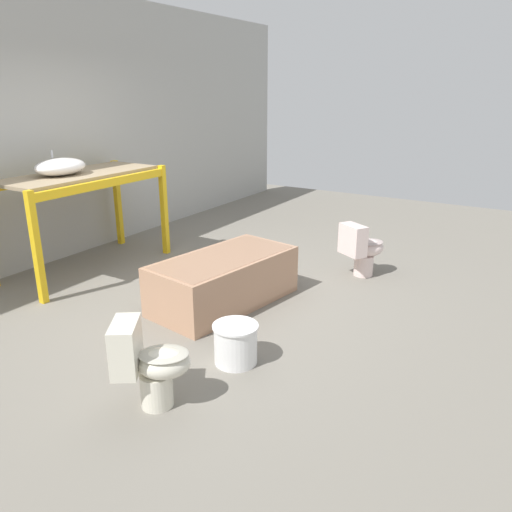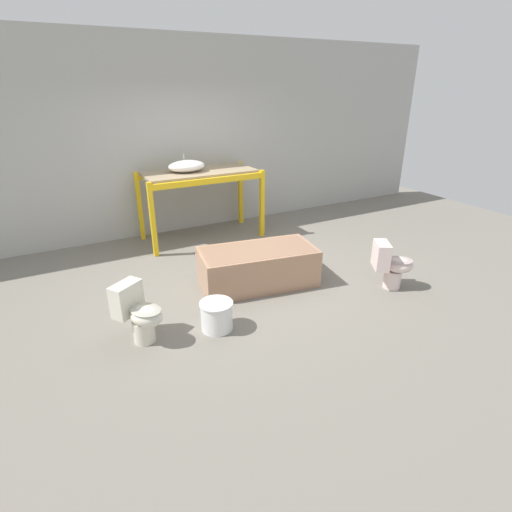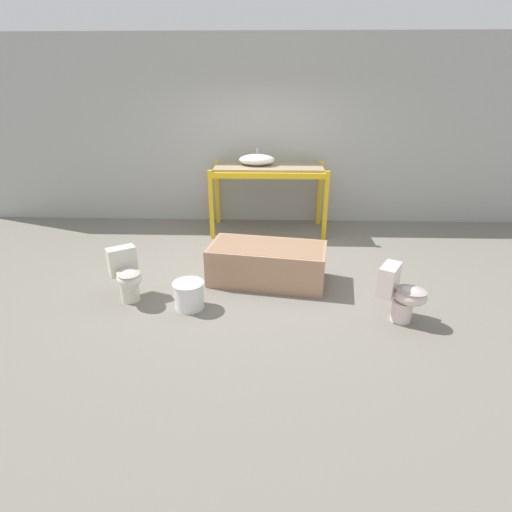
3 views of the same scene
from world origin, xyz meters
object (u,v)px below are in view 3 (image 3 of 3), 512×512
toilet_near (127,275)px  bucket_white (189,295)px  toilet_far (401,293)px  sink_basin (257,160)px  bathtub_main (267,261)px

toilet_near → bucket_white: 0.80m
toilet_far → sink_basin: bearing=60.3°
bucket_white → sink_basin: bearing=75.7°
sink_basin → bucket_white: 3.03m
sink_basin → toilet_near: (-1.47, -2.57, -0.91)m
bucket_white → toilet_far: bearing=-4.3°
toilet_near → bucket_white: size_ratio=1.72×
toilet_far → toilet_near: bearing=114.3°
sink_basin → toilet_near: 3.10m
toilet_near → toilet_far: size_ratio=1.00×
sink_basin → bucket_white: size_ratio=1.65×
toilet_near → toilet_far: (3.12, -0.36, 0.00)m
sink_basin → bathtub_main: bearing=-84.3°
bathtub_main → toilet_near: (-1.67, -0.55, 0.04)m
sink_basin → bathtub_main: 2.24m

